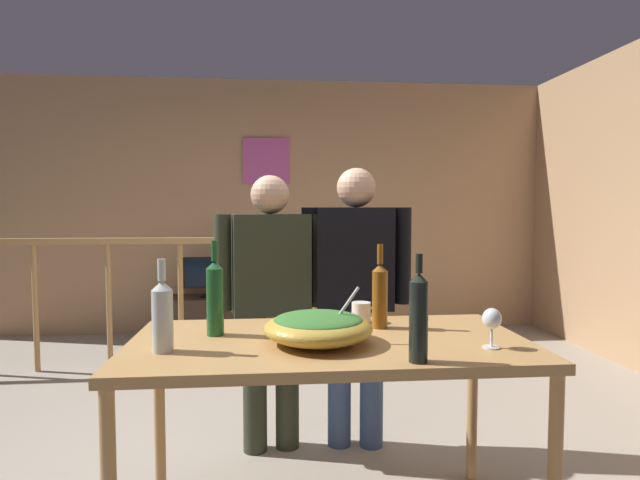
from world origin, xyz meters
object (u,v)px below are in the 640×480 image
(serving_table, at_px, (329,357))
(mug_white, at_px, (362,312))
(tv_console, at_px, (211,318))
(wine_glass, at_px, (492,320))
(stair_railing, at_px, (174,283))
(salad_bowl, at_px, (318,326))
(person_standing_left, at_px, (271,290))
(wine_bottle_amber, at_px, (380,294))
(wine_bottle_green, at_px, (215,296))
(flat_screen_tv, at_px, (211,273))
(wine_bottle_dark, at_px, (419,316))
(framed_picture, at_px, (266,161))
(person_standing_right, at_px, (356,284))
(wine_bottle_clear, at_px, (162,314))

(serving_table, xyz_separation_m, mug_white, (0.18, 0.28, 0.12))
(tv_console, relative_size, wine_glass, 5.96)
(tv_console, xyz_separation_m, mug_white, (1.03, -2.97, 0.64))
(stair_railing, relative_size, mug_white, 29.00)
(salad_bowl, bearing_deg, person_standing_left, 102.55)
(wine_glass, xyz_separation_m, wine_bottle_amber, (-0.35, 0.36, 0.04))
(stair_railing, bearing_deg, wine_glass, -56.82)
(stair_railing, bearing_deg, wine_bottle_green, -75.16)
(wine_bottle_green, bearing_deg, wine_glass, -15.72)
(wine_bottle_green, bearing_deg, serving_table, -12.97)
(flat_screen_tv, bearing_deg, wine_bottle_dark, -72.54)
(flat_screen_tv, distance_m, wine_bottle_green, 3.15)
(wine_glass, bearing_deg, wine_bottle_green, 164.28)
(wine_bottle_green, bearing_deg, salad_bowl, -22.56)
(serving_table, distance_m, salad_bowl, 0.16)
(stair_railing, height_order, flat_screen_tv, stair_railing)
(framed_picture, height_order, tv_console, framed_picture)
(stair_railing, height_order, wine_bottle_amber, wine_bottle_amber)
(salad_bowl, bearing_deg, tv_console, 103.58)
(flat_screen_tv, height_order, wine_bottle_green, wine_bottle_green)
(stair_railing, distance_m, wine_bottle_green, 2.30)
(wine_glass, bearing_deg, framed_picture, 103.23)
(wine_glass, relative_size, wine_bottle_dark, 0.41)
(person_standing_left, bearing_deg, tv_console, -85.09)
(tv_console, bearing_deg, wine_glass, -67.26)
(wine_bottle_dark, bearing_deg, serving_table, 128.65)
(stair_railing, bearing_deg, serving_table, -65.69)
(wine_bottle_green, height_order, wine_bottle_dark, wine_bottle_green)
(tv_console, xyz_separation_m, wine_glass, (1.44, -3.44, 0.70))
(person_standing_left, bearing_deg, salad_bowl, 93.53)
(stair_railing, height_order, tv_console, stair_railing)
(framed_picture, height_order, person_standing_right, framed_picture)
(mug_white, bearing_deg, flat_screen_tv, 109.34)
(wine_glass, height_order, person_standing_right, person_standing_right)
(framed_picture, bearing_deg, person_standing_left, -88.97)
(wine_bottle_clear, relative_size, person_standing_right, 0.22)
(wine_glass, bearing_deg, flat_screen_tv, 112.93)
(framed_picture, height_order, person_standing_left, framed_picture)
(flat_screen_tv, relative_size, wine_bottle_dark, 1.44)
(flat_screen_tv, bearing_deg, stair_railing, -102.24)
(mug_white, bearing_deg, wine_bottle_amber, -61.18)
(person_standing_left, bearing_deg, wine_glass, 121.65)
(mug_white, bearing_deg, wine_bottle_green, -164.72)
(wine_glass, bearing_deg, tv_console, 112.74)
(salad_bowl, xyz_separation_m, wine_bottle_clear, (-0.57, -0.06, 0.07))
(stair_railing, bearing_deg, wine_bottle_dark, -63.63)
(wine_bottle_green, bearing_deg, wine_bottle_clear, -124.94)
(stair_railing, relative_size, wine_bottle_amber, 9.68)
(salad_bowl, relative_size, mug_white, 3.44)
(flat_screen_tv, distance_m, wine_bottle_clear, 3.36)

